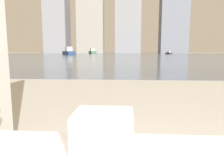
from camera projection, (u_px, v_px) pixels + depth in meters
towel_stack at (104, 132)px, 0.87m from camera, size 0.23×0.20×0.16m
harbor_water at (127, 55)px, 61.19m from camera, size 180.00×110.00×0.01m
harbor_boat_3 at (92, 52)px, 84.46m from camera, size 3.87×6.05×2.14m
harbor_boat_4 at (69, 52)px, 56.38m from camera, size 4.50×5.65×2.06m
harbor_boat_5 at (169, 53)px, 74.46m from camera, size 2.11×2.93×1.05m
skyline_tower_0 at (57, 18)px, 116.26m from camera, size 11.95×11.55×36.90m
skyline_tower_1 at (91, 26)px, 115.63m from camera, size 13.93×7.97×28.74m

